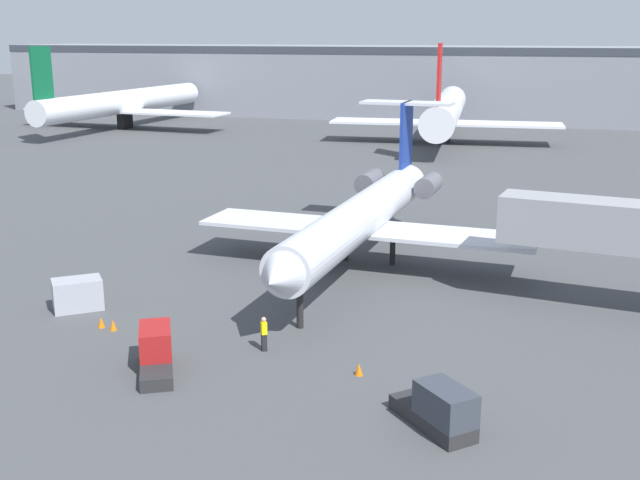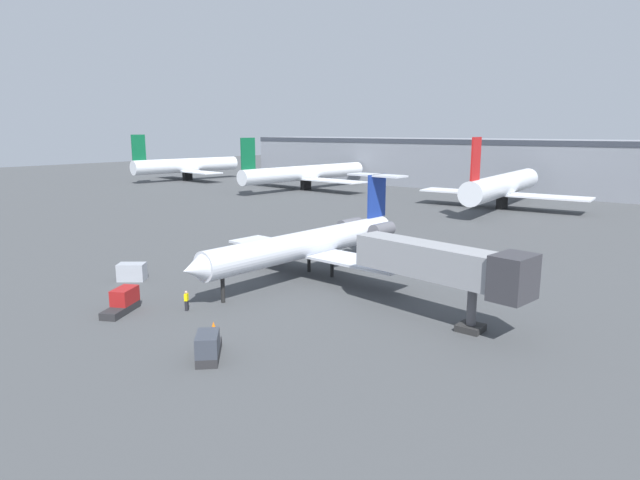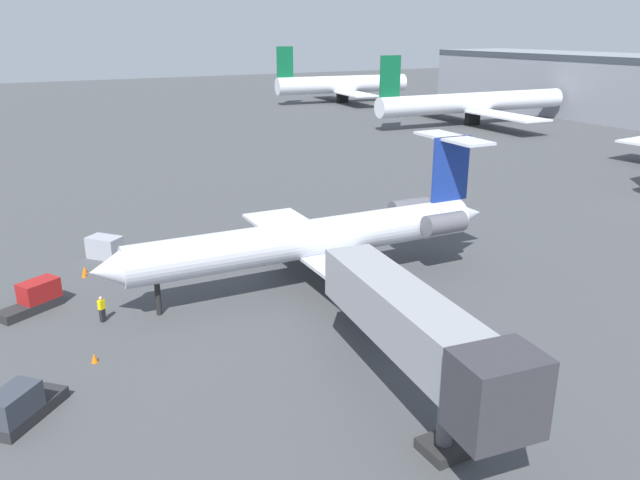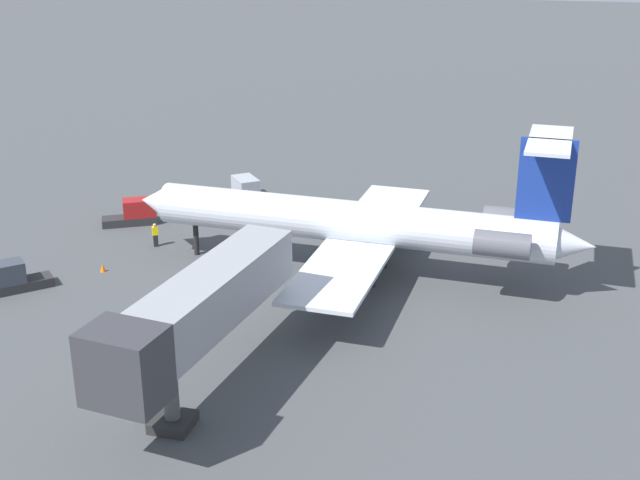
% 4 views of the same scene
% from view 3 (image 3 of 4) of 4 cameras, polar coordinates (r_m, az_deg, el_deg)
% --- Properties ---
extents(ground_plane, '(400.00, 400.00, 0.10)m').
position_cam_3_polar(ground_plane, '(48.17, -2.08, -2.50)').
color(ground_plane, '#424447').
extents(regional_jet, '(21.81, 29.60, 9.76)m').
position_cam_3_polar(regional_jet, '(43.79, 0.21, 0.38)').
color(regional_jet, silver).
rests_on(regional_jet, ground_plane).
extents(jet_bridge, '(14.94, 4.67, 6.34)m').
position_cam_3_polar(jet_bridge, '(28.01, 9.45, -8.55)').
color(jet_bridge, gray).
rests_on(jet_bridge, ground_plane).
extents(ground_crew_marshaller, '(0.43, 0.48, 1.69)m').
position_cam_3_polar(ground_crew_marshaller, '(41.35, -19.23, -5.93)').
color(ground_crew_marshaller, black).
rests_on(ground_crew_marshaller, ground_plane).
extents(baggage_tug_lead, '(3.16, 4.18, 1.90)m').
position_cam_3_polar(baggage_tug_lead, '(44.62, -24.49, -4.81)').
color(baggage_tug_lead, '#262628').
rests_on(baggage_tug_lead, ground_plane).
extents(baggage_tug_trailing, '(3.83, 3.80, 1.90)m').
position_cam_3_polar(baggage_tug_trailing, '(32.83, -25.58, -13.54)').
color(baggage_tug_trailing, '#262628').
rests_on(baggage_tug_trailing, ground_plane).
extents(cargo_container_uld, '(3.03, 2.90, 1.71)m').
position_cam_3_polar(cargo_container_uld, '(52.65, -18.97, -0.62)').
color(cargo_container_uld, '#999EA8').
rests_on(cargo_container_uld, ground_plane).
extents(traffic_cone_near, '(0.36, 0.36, 0.55)m').
position_cam_3_polar(traffic_cone_near, '(50.02, -20.63, -2.53)').
color(traffic_cone_near, orange).
rests_on(traffic_cone_near, ground_plane).
extents(traffic_cone_mid, '(0.36, 0.36, 0.55)m').
position_cam_3_polar(traffic_cone_mid, '(49.26, -20.68, -2.86)').
color(traffic_cone_mid, orange).
rests_on(traffic_cone_mid, ground_plane).
extents(traffic_cone_far, '(0.36, 0.36, 0.55)m').
position_cam_3_polar(traffic_cone_far, '(36.94, -19.84, -10.05)').
color(traffic_cone_far, orange).
rests_on(traffic_cone_far, ground_plane).
extents(parked_airliner_west_end, '(28.78, 33.93, 13.48)m').
position_cam_3_polar(parked_airliner_west_end, '(157.99, 2.00, 13.93)').
color(parked_airliner_west_end, silver).
rests_on(parked_airliner_west_end, ground_plane).
extents(parked_airliner_west_mid, '(34.74, 41.17, 13.02)m').
position_cam_3_polar(parked_airliner_west_mid, '(123.79, 13.71, 12.01)').
color(parked_airliner_west_mid, silver).
rests_on(parked_airliner_west_mid, ground_plane).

